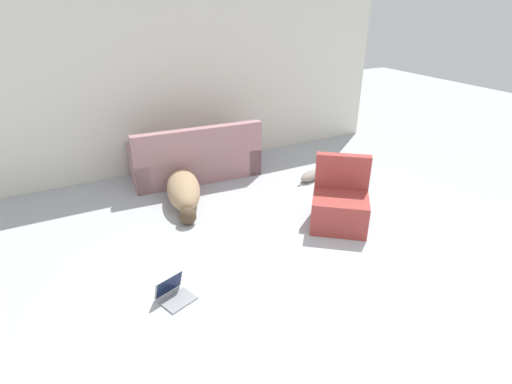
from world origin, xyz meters
TOP-DOWN VIEW (x-y plane):
  - ground_plane at (0.00, 0.00)m, footprint 20.00×20.00m
  - wall_back at (0.00, 4.00)m, footprint 6.96×0.06m
  - couch at (-0.22, 3.42)m, footprint 1.98×0.92m
  - dog at (-0.68, 2.66)m, footprint 0.71×1.57m
  - cat at (1.31, 2.48)m, footprint 0.60×0.33m
  - laptop_open at (-1.40, 0.85)m, footprint 0.37×0.37m
  - side_chair at (0.84, 1.22)m, footprint 0.91×0.90m

SIDE VIEW (x-z plane):
  - ground_plane at x=0.00m, z-range 0.00..0.00m
  - cat at x=1.31m, z-range 0.00..0.14m
  - laptop_open at x=-1.40m, z-range -0.04..0.19m
  - dog at x=-0.68m, z-range 0.00..0.38m
  - side_chair at x=0.84m, z-range -0.14..0.70m
  - couch at x=-0.22m, z-range -0.15..0.71m
  - wall_back at x=0.00m, z-range 0.00..2.73m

